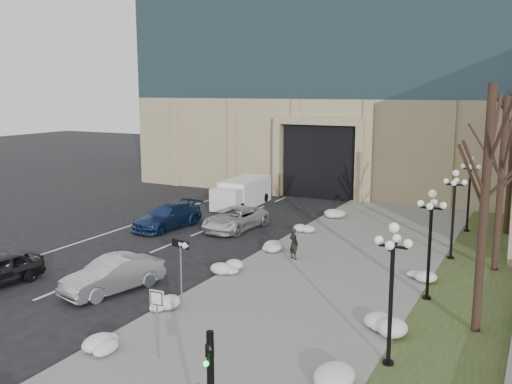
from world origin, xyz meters
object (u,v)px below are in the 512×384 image
car_c (167,217)px  lamppost_a (392,275)px  keep_sign (157,309)px  lamppost_b (430,230)px  car_b (113,275)px  lamppost_d (470,184)px  car_e (232,191)px  one_way_sign (183,252)px  lamppost_c (454,202)px  pedestrian (294,244)px  box_truck (242,193)px  car_d (235,219)px

car_c → lamppost_a: bearing=-28.0°
keep_sign → lamppost_b: size_ratio=0.51×
car_b → lamppost_d: size_ratio=0.98×
car_e → one_way_sign: size_ratio=1.38×
one_way_sign → lamppost_c: lamppost_c is taller
car_b → pedestrian: pedestrian is taller
car_b → keep_sign: (5.71, -4.40, 1.02)m
pedestrian → one_way_sign: 8.07m
car_e → lamppost_b: size_ratio=0.80×
keep_sign → one_way_sign: bearing=111.2°
one_way_sign → lamppost_c: size_ratio=0.58×
keep_sign → lamppost_d: lamppost_d is taller
lamppost_a → car_e: bearing=129.3°
lamppost_b → lamppost_c: same height
lamppost_d → one_way_sign: bearing=-115.8°
keep_sign → car_e: bearing=111.6°
pedestrian → lamppost_c: 8.46m
pedestrian → box_truck: (-9.15, 11.29, 0.05)m
one_way_sign → lamppost_b: bearing=44.0°
car_e → box_truck: size_ratio=0.59×
car_e → lamppost_d: (18.40, -2.98, 2.42)m
pedestrian → box_truck: size_ratio=0.25×
car_c → car_d: 4.38m
box_truck → lamppost_c: bearing=-27.2°
car_c → box_truck: box_truck is taller
car_b → box_truck: size_ratio=0.72×
car_b → lamppost_d: bearing=69.9°
pedestrian → one_way_sign: size_ratio=0.58×
keep_sign → lamppost_c: bearing=64.1°
car_c → car_e: (-1.14, 10.44, -0.11)m
box_truck → one_way_sign: bearing=-71.0°
car_c → lamppost_b: lamppost_b is taller
car_d → car_e: size_ratio=1.35×
lamppost_d → car_d: bearing=-156.2°
lamppost_b → lamppost_c: (0.00, 6.50, 0.00)m
box_truck → keep_sign: 25.37m
car_d → car_e: bearing=124.2°
box_truck → one_way_sign: (7.63, -19.10, 1.32)m
box_truck → lamppost_d: (16.39, -0.97, 2.10)m
car_b → lamppost_d: 22.13m
one_way_sign → lamppost_c: (8.76, 11.62, 0.78)m
car_b → keep_sign: bearing=-23.1°
car_b → lamppost_a: (12.52, -1.40, 2.31)m
pedestrian → keep_sign: keep_sign is taller
car_d → keep_sign: keep_sign is taller
car_b → keep_sign: size_ratio=1.92×
car_c → lamppost_b: size_ratio=1.10×
lamppost_a → lamppost_b: size_ratio=1.00×
car_e → lamppost_b: bearing=-36.2°
car_d → pedestrian: 7.46m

